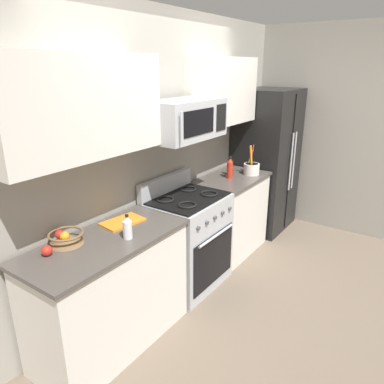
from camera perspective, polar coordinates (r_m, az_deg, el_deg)
ground_plane at (r=3.55m, az=8.85°, el=-17.22°), size 16.00×16.00×0.00m
wall_back at (r=3.52m, az=-5.56°, el=6.08°), size 8.00×0.10×2.60m
counter_left at (r=2.95m, az=-12.73°, el=-15.16°), size 1.27×0.59×0.91m
range_oven at (r=3.60m, az=-0.67°, el=-7.59°), size 0.76×0.63×1.09m
counter_right at (r=4.26m, az=6.02°, el=-3.50°), size 0.92×0.59×0.91m
refrigerator at (r=4.87m, az=11.48°, el=4.82°), size 0.81×0.70×1.83m
wall_right at (r=5.06m, az=21.16°, el=8.92°), size 0.10×8.00×2.60m
microwave at (r=3.25m, az=-1.12°, el=11.36°), size 0.80×0.44×0.34m
upper_cabinets_left at (r=2.57m, az=-17.39°, el=12.66°), size 1.26×0.34×0.68m
upper_cabinets_right at (r=4.02m, az=4.90°, el=15.54°), size 0.91×0.34×0.68m
utensil_crock at (r=4.23m, az=9.34°, el=3.70°), size 0.18×0.18×0.34m
fruit_basket at (r=2.71m, az=-19.21°, el=-6.78°), size 0.25×0.25×0.10m
apple_loose at (r=2.60m, az=-21.85°, el=-8.55°), size 0.07×0.07×0.07m
cutting_board at (r=2.96m, az=-10.85°, el=-4.61°), size 0.35×0.25×0.02m
bottle_soy at (r=4.14m, az=6.08°, el=3.97°), size 0.06×0.06×0.23m
bottle_vinegar at (r=2.67m, az=-10.12°, el=-5.54°), size 0.07×0.07×0.19m
bottle_hot_sauce at (r=4.04m, az=5.96°, el=3.72°), size 0.07×0.07×0.24m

